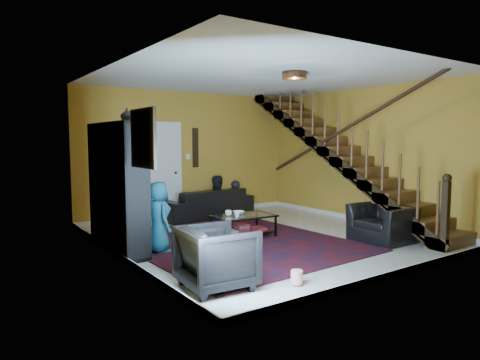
% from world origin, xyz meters
% --- Properties ---
extents(floor, '(5.50, 5.50, 0.00)m').
position_xyz_m(floor, '(0.00, 0.00, 0.00)').
color(floor, beige).
rests_on(floor, ground).
extents(room, '(5.50, 5.50, 5.50)m').
position_xyz_m(room, '(-1.33, 1.33, 0.05)').
color(room, '#C3872B').
rests_on(room, ground).
extents(staircase, '(0.95, 5.02, 3.18)m').
position_xyz_m(staircase, '(2.12, -0.00, 1.40)').
color(staircase, brown).
rests_on(staircase, floor).
extents(bookshelf, '(0.35, 1.80, 2.00)m').
position_xyz_m(bookshelf, '(-2.40, 0.60, 0.96)').
color(bookshelf, black).
rests_on(bookshelf, floor).
extents(door, '(0.82, 0.05, 2.05)m').
position_xyz_m(door, '(-0.70, 2.73, 1.02)').
color(door, silver).
rests_on(door, floor).
extents(framed_picture, '(0.04, 0.74, 0.74)m').
position_xyz_m(framed_picture, '(-2.57, -0.90, 1.75)').
color(framed_picture, maroon).
rests_on(framed_picture, room).
extents(wall_hanging, '(0.14, 0.03, 0.90)m').
position_xyz_m(wall_hanging, '(0.15, 2.73, 1.55)').
color(wall_hanging, black).
rests_on(wall_hanging, room).
extents(ceiling_fixture, '(0.40, 0.40, 0.10)m').
position_xyz_m(ceiling_fixture, '(0.00, -0.80, 2.74)').
color(ceiling_fixture, '#3F2814').
rests_on(ceiling_fixture, room).
extents(rug, '(3.46, 3.91, 0.02)m').
position_xyz_m(rug, '(-0.65, -0.11, 0.01)').
color(rug, '#430C0E').
rests_on(rug, floor).
extents(sofa, '(2.25, 1.08, 0.63)m').
position_xyz_m(sofa, '(0.17, 2.30, 0.32)').
color(sofa, black).
rests_on(sofa, floor).
extents(armchair_left, '(0.87, 0.85, 0.74)m').
position_xyz_m(armchair_left, '(-2.05, -1.78, 0.37)').
color(armchair_left, black).
rests_on(armchair_left, floor).
extents(armchair_right, '(0.85, 0.97, 0.62)m').
position_xyz_m(armchair_right, '(1.50, -1.42, 0.31)').
color(armchair_right, black).
rests_on(armchair_right, floor).
extents(person_adult_a, '(0.45, 0.30, 1.23)m').
position_xyz_m(person_adult_a, '(0.97, 2.35, 0.16)').
color(person_adult_a, black).
rests_on(person_adult_a, sofa).
extents(person_adult_b, '(0.71, 0.57, 1.37)m').
position_xyz_m(person_adult_b, '(0.46, 2.35, 0.23)').
color(person_adult_b, black).
rests_on(person_adult_b, sofa).
extents(person_child, '(0.35, 0.54, 1.10)m').
position_xyz_m(person_child, '(-1.95, 0.08, 0.55)').
color(person_child, '#184C5E').
rests_on(person_child, armchair_left).
extents(coffee_table, '(1.11, 0.69, 0.41)m').
position_xyz_m(coffee_table, '(-0.32, 0.15, 0.23)').
color(coffee_table, black).
rests_on(coffee_table, floor).
extents(cup_a, '(0.16, 0.16, 0.09)m').
position_xyz_m(cup_a, '(-0.57, 0.25, 0.46)').
color(cup_a, '#999999').
rests_on(cup_a, coffee_table).
extents(cup_b, '(0.11, 0.11, 0.09)m').
position_xyz_m(cup_b, '(-0.53, 0.04, 0.45)').
color(cup_b, '#999999').
rests_on(cup_b, coffee_table).
extents(bowl, '(0.23, 0.23, 0.05)m').
position_xyz_m(bowl, '(-0.31, 0.31, 0.43)').
color(bowl, '#999999').
rests_on(bowl, coffee_table).
extents(vase, '(0.18, 0.18, 0.19)m').
position_xyz_m(vase, '(-2.41, 0.10, 2.10)').
color(vase, '#999999').
rests_on(vase, bookshelf).
extents(popcorn_bucket, '(0.16, 0.16, 0.16)m').
position_xyz_m(popcorn_bucket, '(-1.22, -2.25, 0.10)').
color(popcorn_bucket, red).
rests_on(popcorn_bucket, rug).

